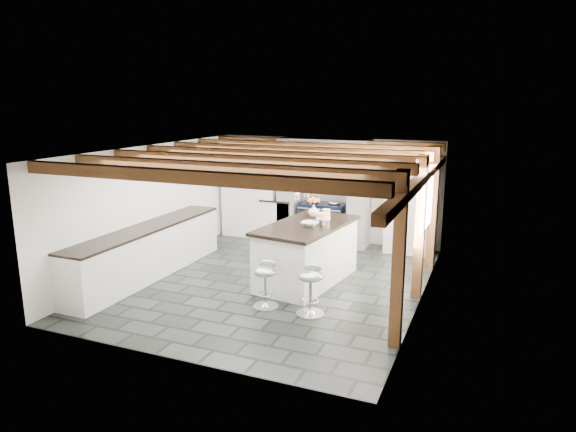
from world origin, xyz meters
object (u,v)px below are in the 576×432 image
at_px(kitchen_island, 307,252).
at_px(bar_stool_far, 266,279).
at_px(bar_stool_near, 311,284).
at_px(range_cooker, 323,222).

xyz_separation_m(kitchen_island, bar_stool_far, (-0.19, -1.32, -0.07)).
xyz_separation_m(bar_stool_near, bar_stool_far, (-0.73, 0.01, -0.02)).
xyz_separation_m(range_cooker, bar_stool_near, (1.08, -3.78, 0.01)).
bearing_deg(range_cooker, bar_stool_far, -84.76).
bearing_deg(bar_stool_far, bar_stool_near, -11.24).
height_order(range_cooker, bar_stool_near, range_cooker).
distance_m(bar_stool_near, bar_stool_far, 0.73).
relative_size(range_cooker, bar_stool_near, 1.29).
bearing_deg(bar_stool_far, kitchen_island, 71.14).
distance_m(kitchen_island, bar_stool_far, 1.33).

